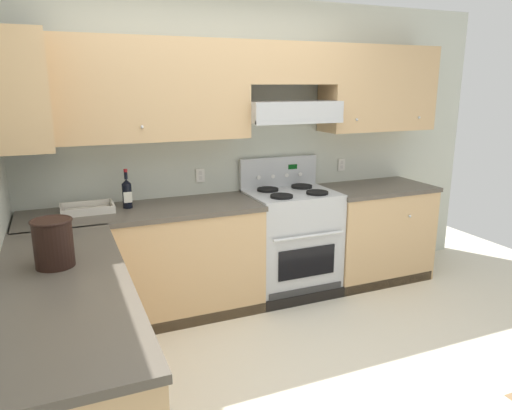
# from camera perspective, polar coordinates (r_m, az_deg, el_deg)

# --- Properties ---
(ground_plane) EXTENTS (7.04, 7.04, 0.00)m
(ground_plane) POSITION_cam_1_polar(r_m,az_deg,el_deg) (3.22, 3.82, -20.66)
(ground_plane) COLOR beige
(wall_back) EXTENTS (4.68, 0.57, 2.55)m
(wall_back) POSITION_cam_1_polar(r_m,az_deg,el_deg) (4.21, -0.33, 9.35)
(wall_back) COLOR beige
(wall_back) RESTS_ON ground_plane
(counter_back_run) EXTENTS (3.60, 0.65, 0.91)m
(counter_back_run) POSITION_cam_1_polar(r_m,az_deg,el_deg) (4.08, -2.03, -5.64)
(counter_back_run) COLOR tan
(counter_back_run) RESTS_ON ground_plane
(counter_left_run) EXTENTS (0.63, 1.91, 0.91)m
(counter_left_run) POSITION_cam_1_polar(r_m,az_deg,el_deg) (2.72, -21.25, -17.53)
(counter_left_run) COLOR tan
(counter_left_run) RESTS_ON ground_plane
(stove) EXTENTS (0.76, 0.62, 1.20)m
(stove) POSITION_cam_1_polar(r_m,az_deg,el_deg) (4.28, 4.22, -4.34)
(stove) COLOR #B7BABC
(stove) RESTS_ON ground_plane
(wine_bottle) EXTENTS (0.07, 0.07, 0.31)m
(wine_bottle) POSITION_cam_1_polar(r_m,az_deg,el_deg) (3.79, -15.23, 1.45)
(wine_bottle) COLOR black
(wine_bottle) RESTS_ON counter_back_run
(bowl) EXTENTS (0.38, 0.26, 0.06)m
(bowl) POSITION_cam_1_polar(r_m,az_deg,el_deg) (3.79, -19.58, -0.51)
(bowl) COLOR beige
(bowl) RESTS_ON counter_back_run
(bucket) EXTENTS (0.21, 0.21, 0.26)m
(bucket) POSITION_cam_1_polar(r_m,az_deg,el_deg) (2.70, -23.16, -4.11)
(bucket) COLOR black
(bucket) RESTS_ON counter_left_run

